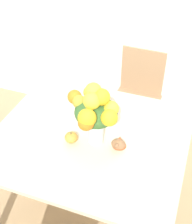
{
  "coord_description": "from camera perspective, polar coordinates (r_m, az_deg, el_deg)",
  "views": [
    {
      "loc": [
        0.56,
        -1.39,
        2.15
      ],
      "look_at": [
        0.06,
        -0.03,
        1.0
      ],
      "focal_mm": 50.0,
      "sensor_mm": 36.0,
      "label": 1
    }
  ],
  "objects": [
    {
      "name": "dining_table",
      "position": [
        2.1,
        -1.09,
        -6.15
      ],
      "size": [
        1.24,
        1.1,
        0.77
      ],
      "color": "beige",
      "rests_on": "ground_plane"
    },
    {
      "name": "dining_chair_near_window",
      "position": [
        2.92,
        7.45,
        2.74
      ],
      "size": [
        0.43,
        0.43,
        0.89
      ],
      "rotation": [
        0.0,
        0.0,
        -0.03
      ],
      "color": "#9E7A56",
      "rests_on": "ground_plane"
    },
    {
      "name": "turkey_figurine",
      "position": [
        1.94,
        4.23,
        -5.59
      ],
      "size": [
        0.09,
        0.12,
        0.07
      ],
      "color": "#936642",
      "rests_on": "dining_table"
    },
    {
      "name": "ground_plane",
      "position": [
        2.62,
        -0.91,
        -16.69
      ],
      "size": [
        12.0,
        12.0,
        0.0
      ],
      "primitive_type": "plane",
      "color": "tan"
    },
    {
      "name": "flower_vase",
      "position": [
        1.82,
        -0.21,
        0.13
      ],
      "size": [
        0.35,
        0.34,
        0.43
      ],
      "color": "silver",
      "rests_on": "dining_table"
    },
    {
      "name": "pumpkin",
      "position": [
        1.98,
        -4.54,
        -4.64
      ],
      "size": [
        0.08,
        0.08,
        0.08
      ],
      "color": "gold",
      "rests_on": "dining_table"
    }
  ]
}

